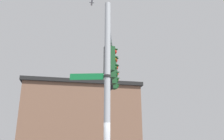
{
  "coord_description": "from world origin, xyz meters",
  "views": [
    {
      "loc": [
        6.89,
        -2.98,
        1.85
      ],
      "look_at": [
        -2.69,
        1.4,
        5.24
      ],
      "focal_mm": 37.19,
      "sensor_mm": 36.0,
      "label": 1
    }
  ],
  "objects": [
    {
      "name": "traffic_light_arm_end",
      "position": [
        -4.28,
        2.25,
        5.27
      ],
      "size": [
        0.54,
        0.49,
        1.31
      ],
      "color": "black"
    },
    {
      "name": "signal_pole",
      "position": [
        0.0,
        0.0,
        3.45
      ],
      "size": [
        0.21,
        0.21,
        6.89
      ],
      "primitive_type": "cylinder",
      "color": "#ADB2B7",
      "rests_on": "ground"
    },
    {
      "name": "mast_arm",
      "position": [
        -2.64,
        1.38,
        6.04
      ],
      "size": [
        5.34,
        2.88,
        0.15
      ],
      "primitive_type": "cylinder",
      "rotation": [
        0.0,
        1.57,
        2.66
      ],
      "color": "#ADB2B7"
    },
    {
      "name": "traffic_light_nearest_pole",
      "position": [
        -1.39,
        0.75,
        5.27
      ],
      "size": [
        0.54,
        0.49,
        1.31
      ],
      "color": "black"
    },
    {
      "name": "traffic_light_mid_inner",
      "position": [
        -2.35,
        1.25,
        5.27
      ],
      "size": [
        0.54,
        0.49,
        1.31
      ],
      "color": "black"
    },
    {
      "name": "street_name_sign",
      "position": [
        -0.2,
        -0.38,
        4.04
      ],
      "size": [
        0.73,
        1.27,
        0.22
      ],
      "color": "#147238"
    },
    {
      "name": "tree_by_storefront",
      "position": [
        -13.65,
        3.75,
        5.98
      ],
      "size": [
        4.47,
        4.47,
        8.24
      ],
      "color": "#4C3823",
      "rests_on": "ground"
    },
    {
      "name": "bird_flying",
      "position": [
        -2.94,
        0.37,
        8.85
      ],
      "size": [
        0.45,
        0.28,
        0.12
      ],
      "color": "gray"
    },
    {
      "name": "storefront_building",
      "position": [
        -13.29,
        3.1,
        3.34
      ],
      "size": [
        10.04,
        10.92,
        6.66
      ],
      "color": "brown",
      "rests_on": "ground"
    },
    {
      "name": "traffic_light_mid_outer",
      "position": [
        -3.32,
        1.75,
        5.27
      ],
      "size": [
        0.54,
        0.49,
        1.31
      ],
      "color": "black"
    }
  ]
}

